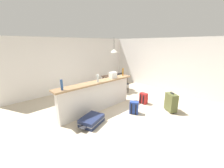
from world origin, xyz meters
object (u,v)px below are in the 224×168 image
at_px(suitcase_flat_navy, 92,120).
at_px(backpack_red, 144,98).
at_px(suitcase_upright_olive, 171,102).
at_px(bottle_blue, 62,85).
at_px(backpack_blue, 134,108).
at_px(bottle_amber, 123,72).
at_px(pendant_lamp, 114,51).
at_px(bottle_clear, 98,78).
at_px(dining_table, 115,77).
at_px(grocery_bag, 113,75).
at_px(dining_chair_near_partition, 122,82).

bearing_deg(suitcase_flat_navy, backpack_red, -3.99).
distance_m(backpack_red, suitcase_upright_olive, 1.04).
bearing_deg(bottle_blue, backpack_blue, -25.79).
bearing_deg(bottle_amber, pendant_lamp, 60.91).
bearing_deg(bottle_clear, dining_table, 31.65).
bearing_deg(suitcase_flat_navy, suitcase_upright_olive, -25.91).
bearing_deg(dining_table, bottle_blue, -159.00).
relative_size(grocery_bag, backpack_blue, 0.62).
distance_m(bottle_blue, dining_table, 3.52).
height_order(bottle_amber, backpack_blue, bottle_amber).
xyz_separation_m(dining_chair_near_partition, backpack_red, (-0.32, -1.43, -0.31)).
height_order(pendant_lamp, suitcase_flat_navy, pendant_lamp).
bearing_deg(bottle_amber, bottle_blue, -178.01).
distance_m(dining_table, backpack_red, 2.01).
relative_size(dining_chair_near_partition, suitcase_upright_olive, 1.39).
distance_m(dining_chair_near_partition, pendant_lamp, 1.49).
height_order(pendant_lamp, backpack_blue, pendant_lamp).
bearing_deg(backpack_blue, suitcase_flat_navy, 162.93).
bearing_deg(bottle_clear, dining_chair_near_partition, 20.87).
relative_size(bottle_amber, backpack_red, 0.69).
height_order(pendant_lamp, suitcase_upright_olive, pendant_lamp).
distance_m(grocery_bag, backpack_red, 1.52).
height_order(bottle_clear, suitcase_upright_olive, bottle_clear).
relative_size(dining_table, suitcase_flat_navy, 1.24).
bearing_deg(grocery_bag, dining_chair_near_partition, 29.21).
relative_size(dining_chair_near_partition, suitcase_flat_navy, 1.04).
xyz_separation_m(grocery_bag, backpack_blue, (0.01, -0.99, -0.94)).
height_order(dining_table, backpack_blue, dining_table).
bearing_deg(dining_chair_near_partition, backpack_red, -102.70).
bearing_deg(suitcase_upright_olive, grocery_bag, 121.06).
distance_m(pendant_lamp, suitcase_flat_navy, 3.64).
xyz_separation_m(dining_chair_near_partition, suitcase_flat_navy, (-2.66, -1.27, -0.41)).
relative_size(grocery_bag, suitcase_flat_navy, 0.29).
distance_m(pendant_lamp, backpack_blue, 3.05).
xyz_separation_m(bottle_clear, bottle_amber, (1.30, 0.09, 0.02)).
distance_m(dining_chair_near_partition, backpack_red, 1.50).
height_order(bottle_blue, backpack_blue, bottle_blue).
bearing_deg(dining_chair_near_partition, bottle_clear, -159.13).
height_order(bottle_blue, bottle_clear, bottle_blue).
xyz_separation_m(bottle_blue, dining_chair_near_partition, (3.21, 0.76, -0.66)).
xyz_separation_m(bottle_clear, backpack_blue, (0.74, -0.94, -0.95)).
xyz_separation_m(bottle_blue, pendant_lamp, (3.17, 1.26, 0.74)).
height_order(bottle_blue, dining_table, bottle_blue).
bearing_deg(bottle_clear, suitcase_flat_navy, -142.39).
bearing_deg(dining_chair_near_partition, bottle_amber, -136.16).
bearing_deg(dining_table, dining_chair_near_partition, -93.50).
bearing_deg(pendant_lamp, bottle_amber, -119.09).
height_order(bottle_amber, pendant_lamp, pendant_lamp).
xyz_separation_m(bottle_blue, bottle_amber, (2.52, 0.09, -0.00)).
bearing_deg(suitcase_upright_olive, pendant_lamp, 86.69).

